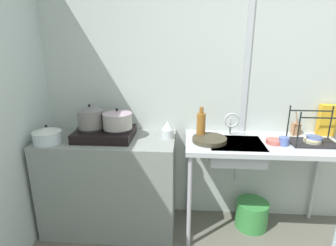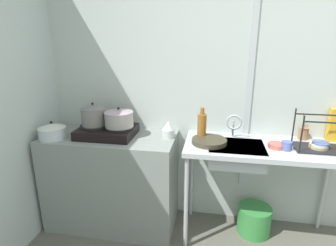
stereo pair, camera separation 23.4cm
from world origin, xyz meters
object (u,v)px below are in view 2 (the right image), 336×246
at_px(small_bowl_on_drainboard, 277,146).
at_px(bucket_on_floor, 254,220).
at_px(pot_beside_stove, 52,131).
at_px(faucet, 234,123).
at_px(utensil_jar, 303,133).
at_px(percolator, 168,130).
at_px(pot_on_right_burner, 119,118).
at_px(cup_by_rack, 287,146).
at_px(stove, 107,131).
at_px(frying_pan, 209,141).
at_px(sink_basin, 236,154).
at_px(dish_rack, 319,145).
at_px(bottle_by_sink, 202,126).
at_px(pot_on_left_burner, 93,115).

height_order(small_bowl_on_drainboard, bucket_on_floor, small_bowl_on_drainboard).
distance_m(pot_beside_stove, faucet, 1.61).
xyz_separation_m(pot_beside_stove, bucket_on_floor, (1.83, 0.21, -0.85)).
bearing_deg(utensil_jar, percolator, -171.78).
bearing_deg(percolator, pot_on_right_burner, -173.42).
bearing_deg(cup_by_rack, stove, 177.51).
bearing_deg(pot_beside_stove, faucet, 9.92).
height_order(pot_on_right_burner, frying_pan, pot_on_right_burner).
distance_m(faucet, frying_pan, 0.29).
height_order(sink_basin, faucet, faucet).
xyz_separation_m(pot_on_right_burner, pot_beside_stove, (-0.58, -0.15, -0.11)).
height_order(stove, bucket_on_floor, stove).
bearing_deg(sink_basin, frying_pan, 177.63).
distance_m(faucet, utensil_jar, 0.62).
bearing_deg(sink_basin, pot_beside_stove, -176.12).
bearing_deg(pot_beside_stove, stove, 18.08).
bearing_deg(percolator, utensil_jar, 8.22).
bearing_deg(frying_pan, pot_beside_stove, -175.09).
xyz_separation_m(frying_pan, dish_rack, (0.87, 0.02, 0.02)).
relative_size(small_bowl_on_drainboard, bottle_by_sink, 0.48).
distance_m(pot_on_right_burner, frying_pan, 0.82).
relative_size(pot_on_left_burner, pot_beside_stove, 0.92).
bearing_deg(percolator, cup_by_rack, -6.84).
xyz_separation_m(pot_on_right_burner, utensil_jar, (1.62, 0.22, -0.12)).
distance_m(stove, pot_on_right_burner, 0.18).
height_order(stove, bottle_by_sink, bottle_by_sink).
relative_size(sink_basin, bucket_on_floor, 1.50).
bearing_deg(pot_on_left_burner, stove, 0.00).
relative_size(percolator, faucet, 0.70).
relative_size(cup_by_rack, utensil_jar, 0.35).
height_order(stove, pot_on_left_burner, pot_on_left_burner).
height_order(sink_basin, small_bowl_on_drainboard, small_bowl_on_drainboard).
bearing_deg(small_bowl_on_drainboard, bucket_on_floor, 133.38).
xyz_separation_m(bottle_by_sink, utensil_jar, (0.89, 0.15, -0.06)).
height_order(frying_pan, cup_by_rack, cup_by_rack).
height_order(small_bowl_on_drainboard, utensil_jar, utensil_jar).
height_order(faucet, utensil_jar, utensil_jar).
bearing_deg(sink_basin, dish_rack, 2.59).
xyz_separation_m(stove, utensil_jar, (1.74, 0.22, 0.01)).
xyz_separation_m(sink_basin, dish_rack, (0.64, 0.03, 0.12)).
height_order(bottle_by_sink, bucket_on_floor, bottle_by_sink).
xyz_separation_m(sink_basin, frying_pan, (-0.23, 0.01, 0.10)).
distance_m(pot_on_right_burner, pot_beside_stove, 0.60).
xyz_separation_m(stove, frying_pan, (0.93, -0.03, -0.03)).
height_order(pot_on_right_burner, cup_by_rack, pot_on_right_burner).
height_order(pot_on_right_burner, bottle_by_sink, bottle_by_sink).
bearing_deg(frying_pan, dish_rack, 1.29).
bearing_deg(faucet, frying_pan, -142.15).
xyz_separation_m(faucet, small_bowl_on_drainboard, (0.34, -0.16, -0.12)).
relative_size(percolator, dish_rack, 0.41).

